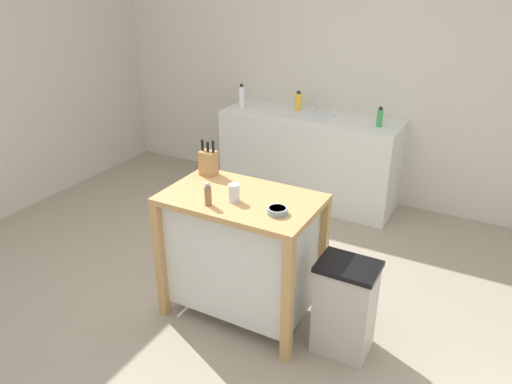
{
  "coord_description": "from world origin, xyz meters",
  "views": [
    {
      "loc": [
        1.42,
        -2.33,
        2.23
      ],
      "look_at": [
        0.01,
        0.27,
        0.85
      ],
      "focal_mm": 34.34,
      "sensor_mm": 36.0,
      "label": 1
    }
  ],
  "objects_px": {
    "knife_block": "(208,162)",
    "bottle_spray_cleaner": "(380,118)",
    "trash_bin": "(345,307)",
    "bowl_stoneware_deep": "(277,211)",
    "drinking_cup": "(234,193)",
    "kitchen_island": "(242,250)",
    "bottle_hand_soap": "(242,97)",
    "pepper_grinder": "(208,195)",
    "sink_faucet": "(317,101)",
    "bottle_dish_soap": "(298,101)"
  },
  "relations": [
    {
      "from": "bowl_stoneware_deep",
      "to": "drinking_cup",
      "type": "height_order",
      "value": "drinking_cup"
    },
    {
      "from": "sink_faucet",
      "to": "kitchen_island",
      "type": "bearing_deg",
      "value": -81.05
    },
    {
      "from": "sink_faucet",
      "to": "pepper_grinder",
      "type": "bearing_deg",
      "value": -84.69
    },
    {
      "from": "knife_block",
      "to": "pepper_grinder",
      "type": "relative_size",
      "value": 1.7
    },
    {
      "from": "drinking_cup",
      "to": "bottle_dish_soap",
      "type": "relative_size",
      "value": 0.58
    },
    {
      "from": "knife_block",
      "to": "kitchen_island",
      "type": "bearing_deg",
      "value": -28.69
    },
    {
      "from": "bowl_stoneware_deep",
      "to": "bottle_dish_soap",
      "type": "relative_size",
      "value": 0.62
    },
    {
      "from": "drinking_cup",
      "to": "pepper_grinder",
      "type": "height_order",
      "value": "pepper_grinder"
    },
    {
      "from": "knife_block",
      "to": "bowl_stoneware_deep",
      "type": "relative_size",
      "value": 2.1
    },
    {
      "from": "trash_bin",
      "to": "bottle_spray_cleaner",
      "type": "relative_size",
      "value": 3.47
    },
    {
      "from": "sink_faucet",
      "to": "trash_bin",
      "type": "bearing_deg",
      "value": -63.0
    },
    {
      "from": "drinking_cup",
      "to": "sink_faucet",
      "type": "xyz_separation_m",
      "value": [
        -0.32,
        2.14,
        0.05
      ]
    },
    {
      "from": "knife_block",
      "to": "drinking_cup",
      "type": "bearing_deg",
      "value": -36.86
    },
    {
      "from": "pepper_grinder",
      "to": "trash_bin",
      "type": "xyz_separation_m",
      "value": [
        0.85,
        0.18,
        -0.65
      ]
    },
    {
      "from": "knife_block",
      "to": "pepper_grinder",
      "type": "distance_m",
      "value": 0.48
    },
    {
      "from": "knife_block",
      "to": "bottle_spray_cleaner",
      "type": "xyz_separation_m",
      "value": [
        0.73,
        1.68,
        -0.01
      ]
    },
    {
      "from": "drinking_cup",
      "to": "bottle_dish_soap",
      "type": "distance_m",
      "value": 2.18
    },
    {
      "from": "bottle_hand_soap",
      "to": "trash_bin",
      "type": "bearing_deg",
      "value": -46.09
    },
    {
      "from": "bowl_stoneware_deep",
      "to": "pepper_grinder",
      "type": "xyz_separation_m",
      "value": [
        -0.42,
        -0.1,
        0.05
      ]
    },
    {
      "from": "drinking_cup",
      "to": "bottle_hand_soap",
      "type": "relative_size",
      "value": 0.46
    },
    {
      "from": "drinking_cup",
      "to": "kitchen_island",
      "type": "bearing_deg",
      "value": 84.81
    },
    {
      "from": "knife_block",
      "to": "trash_bin",
      "type": "xyz_separation_m",
      "value": [
        1.12,
        -0.23,
        -0.67
      ]
    },
    {
      "from": "drinking_cup",
      "to": "bottle_hand_soap",
      "type": "xyz_separation_m",
      "value": [
        -1.05,
        1.92,
        0.05
      ]
    },
    {
      "from": "pepper_grinder",
      "to": "trash_bin",
      "type": "bearing_deg",
      "value": 11.77
    },
    {
      "from": "bowl_stoneware_deep",
      "to": "bottle_hand_soap",
      "type": "height_order",
      "value": "bottle_hand_soap"
    },
    {
      "from": "bowl_stoneware_deep",
      "to": "trash_bin",
      "type": "relative_size",
      "value": 0.19
    },
    {
      "from": "bowl_stoneware_deep",
      "to": "drinking_cup",
      "type": "relative_size",
      "value": 1.08
    },
    {
      "from": "kitchen_island",
      "to": "bowl_stoneware_deep",
      "type": "height_order",
      "value": "bowl_stoneware_deep"
    },
    {
      "from": "kitchen_island",
      "to": "sink_faucet",
      "type": "xyz_separation_m",
      "value": [
        -0.33,
        2.07,
        0.5
      ]
    },
    {
      "from": "pepper_grinder",
      "to": "sink_faucet",
      "type": "xyz_separation_m",
      "value": [
        -0.21,
        2.27,
        0.03
      ]
    },
    {
      "from": "bowl_stoneware_deep",
      "to": "bottle_spray_cleaner",
      "type": "xyz_separation_m",
      "value": [
        0.05,
        1.99,
        0.06
      ]
    },
    {
      "from": "trash_bin",
      "to": "bottle_hand_soap",
      "type": "distance_m",
      "value": 2.68
    },
    {
      "from": "sink_faucet",
      "to": "bottle_dish_soap",
      "type": "bearing_deg",
      "value": -172.42
    },
    {
      "from": "pepper_grinder",
      "to": "bottle_dish_soap",
      "type": "xyz_separation_m",
      "value": [
        -0.4,
        2.24,
        0.01
      ]
    },
    {
      "from": "bottle_dish_soap",
      "to": "knife_block",
      "type": "bearing_deg",
      "value": -85.67
    },
    {
      "from": "kitchen_island",
      "to": "drinking_cup",
      "type": "bearing_deg",
      "value": -95.19
    },
    {
      "from": "drinking_cup",
      "to": "bottle_spray_cleaner",
      "type": "xyz_separation_m",
      "value": [
        0.36,
        1.96,
        0.02
      ]
    },
    {
      "from": "bottle_dish_soap",
      "to": "bottle_hand_soap",
      "type": "relative_size",
      "value": 0.79
    },
    {
      "from": "bowl_stoneware_deep",
      "to": "bottle_hand_soap",
      "type": "bearing_deg",
      "value": 125.0
    },
    {
      "from": "kitchen_island",
      "to": "bottle_hand_soap",
      "type": "xyz_separation_m",
      "value": [
        -1.06,
        1.85,
        0.5
      ]
    },
    {
      "from": "kitchen_island",
      "to": "pepper_grinder",
      "type": "bearing_deg",
      "value": -120.47
    },
    {
      "from": "bottle_spray_cleaner",
      "to": "bottle_hand_soap",
      "type": "distance_m",
      "value": 1.41
    },
    {
      "from": "sink_faucet",
      "to": "bottle_dish_soap",
      "type": "distance_m",
      "value": 0.19
    },
    {
      "from": "drinking_cup",
      "to": "bottle_spray_cleaner",
      "type": "height_order",
      "value": "bottle_spray_cleaner"
    },
    {
      "from": "kitchen_island",
      "to": "bottle_hand_soap",
      "type": "bearing_deg",
      "value": 119.8
    },
    {
      "from": "pepper_grinder",
      "to": "bottle_hand_soap",
      "type": "distance_m",
      "value": 2.25
    },
    {
      "from": "trash_bin",
      "to": "pepper_grinder",
      "type": "bearing_deg",
      "value": -168.23
    },
    {
      "from": "bowl_stoneware_deep",
      "to": "bottle_dish_soap",
      "type": "xyz_separation_m",
      "value": [
        -0.82,
        2.14,
        0.06
      ]
    },
    {
      "from": "kitchen_island",
      "to": "bottle_spray_cleaner",
      "type": "bearing_deg",
      "value": 79.34
    },
    {
      "from": "sink_faucet",
      "to": "bottle_spray_cleaner",
      "type": "relative_size",
      "value": 1.21
    }
  ]
}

